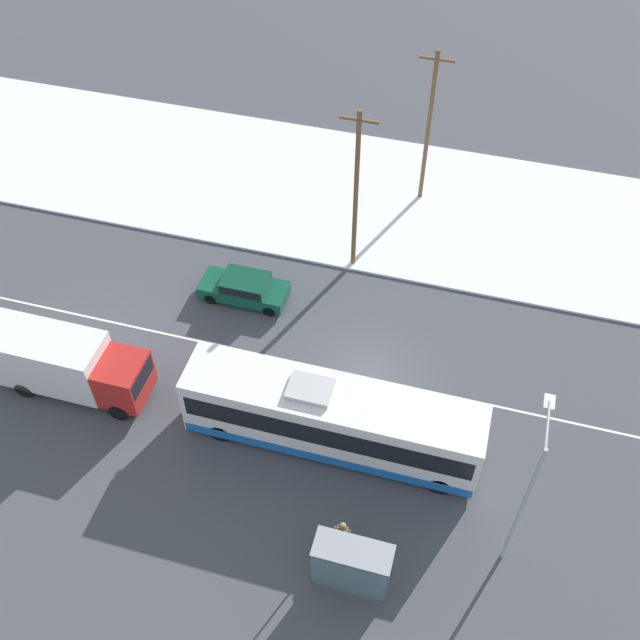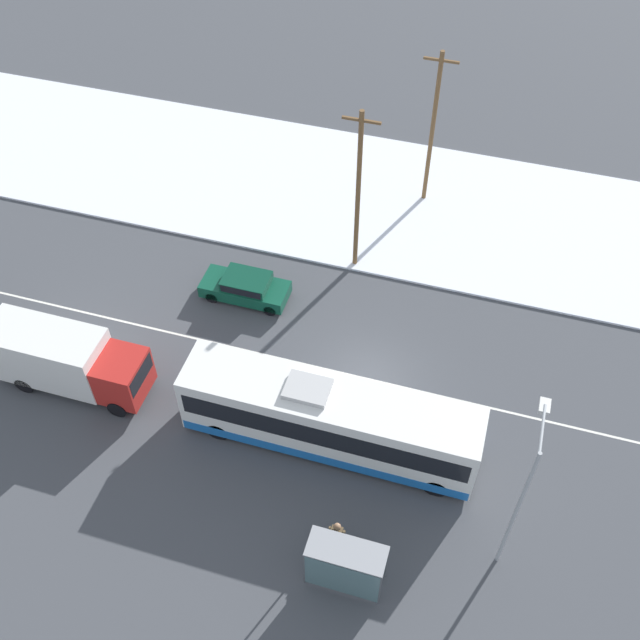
# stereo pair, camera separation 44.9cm
# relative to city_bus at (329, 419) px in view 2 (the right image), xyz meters

# --- Properties ---
(ground_plane) EXTENTS (120.00, 120.00, 0.00)m
(ground_plane) POSITION_rel_city_bus_xyz_m (0.71, 3.75, -1.74)
(ground_plane) COLOR #424449
(snow_lot) EXTENTS (80.00, 11.96, 0.12)m
(snow_lot) POSITION_rel_city_bus_xyz_m (0.71, 16.44, -1.68)
(snow_lot) COLOR silver
(snow_lot) RESTS_ON ground_plane
(lane_marking_center) EXTENTS (60.00, 0.12, 0.00)m
(lane_marking_center) POSITION_rel_city_bus_xyz_m (0.71, 3.75, -1.74)
(lane_marking_center) COLOR silver
(lane_marking_center) RESTS_ON ground_plane
(city_bus) EXTENTS (12.45, 2.57, 3.56)m
(city_bus) POSITION_rel_city_bus_xyz_m (0.00, 0.00, 0.00)
(city_bus) COLOR white
(city_bus) RESTS_ON ground_plane
(box_truck) EXTENTS (7.15, 2.30, 3.16)m
(box_truck) POSITION_rel_city_bus_xyz_m (-12.10, -0.30, -0.00)
(box_truck) COLOR silver
(box_truck) RESTS_ON ground_plane
(sedan_car) EXTENTS (4.39, 1.80, 1.41)m
(sedan_car) POSITION_rel_city_bus_xyz_m (-6.41, 7.08, -0.96)
(sedan_car) COLOR #0F4733
(sedan_car) RESTS_ON ground_plane
(pedestrian_at_stop) EXTENTS (0.65, 0.29, 1.82)m
(pedestrian_at_stop) POSITION_rel_city_bus_xyz_m (1.61, -4.52, -0.62)
(pedestrian_at_stop) COLOR #23232D
(pedestrian_at_stop) RESTS_ON ground_plane
(bus_shelter) EXTENTS (2.89, 1.20, 2.40)m
(bus_shelter) POSITION_rel_city_bus_xyz_m (2.27, -5.92, -0.06)
(bus_shelter) COLOR gray
(bus_shelter) RESTS_ON ground_plane
(streetlamp) EXTENTS (0.36, 2.37, 7.65)m
(streetlamp) POSITION_rel_city_bus_xyz_m (7.65, -2.82, 3.04)
(streetlamp) COLOR #9EA3A8
(streetlamp) RESTS_ON ground_plane
(utility_pole_roadside) EXTENTS (1.80, 0.24, 9.31)m
(utility_pole_roadside) POSITION_rel_city_bus_xyz_m (-1.76, 10.96, 3.11)
(utility_pole_roadside) COLOR brown
(utility_pole_roadside) RESTS_ON ground_plane
(utility_pole_snowlot) EXTENTS (1.80, 0.24, 9.16)m
(utility_pole_snowlot) POSITION_rel_city_bus_xyz_m (0.65, 17.35, 3.04)
(utility_pole_snowlot) COLOR brown
(utility_pole_snowlot) RESTS_ON ground_plane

